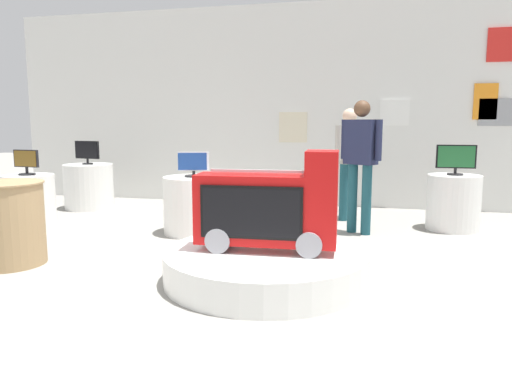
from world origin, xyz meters
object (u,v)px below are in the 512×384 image
(display_pedestal_left_rear, at_px, (89,186))
(display_pedestal_right_rear, at_px, (29,202))
(side_table_round, at_px, (8,223))
(tv_on_right_rear, at_px, (26,162))
(shopper_browsing_near_truck, at_px, (361,156))
(main_display_pedestal, at_px, (266,265))
(display_pedestal_center_rear, at_px, (194,205))
(tv_on_center_rear, at_px, (193,164))
(display_pedestal_far_right, at_px, (453,202))
(tv_on_far_right, at_px, (456,159))
(tv_on_left_rear, at_px, (87,151))
(shopper_browsing_rear, at_px, (349,156))
(novelty_firetruck_tv, at_px, (269,210))

(display_pedestal_left_rear, distance_m, display_pedestal_right_rear, 1.59)
(side_table_round, bearing_deg, tv_on_right_rear, 121.82)
(tv_on_right_rear, xyz_separation_m, shopper_browsing_near_truck, (4.14, 0.76, 0.08))
(display_pedestal_left_rear, xyz_separation_m, side_table_round, (1.00, -2.97, 0.06))
(main_display_pedestal, height_order, display_pedestal_center_rear, display_pedestal_center_rear)
(tv_on_center_rear, distance_m, side_table_round, 2.16)
(display_pedestal_left_rear, height_order, tv_on_right_rear, tv_on_right_rear)
(display_pedestal_right_rear, bearing_deg, tv_on_right_rear, -84.77)
(display_pedestal_far_right, height_order, tv_on_far_right, tv_on_far_right)
(side_table_round, xyz_separation_m, shopper_browsing_near_truck, (3.28, 2.15, 0.55))
(display_pedestal_left_rear, xyz_separation_m, tv_on_right_rear, (0.14, -1.59, 0.53))
(display_pedestal_center_rear, relative_size, display_pedestal_right_rear, 1.07)
(tv_on_right_rear, height_order, display_pedestal_far_right, tv_on_right_rear)
(tv_on_left_rear, xyz_separation_m, display_pedestal_center_rear, (2.28, -1.28, -0.56))
(tv_on_right_rear, height_order, side_table_round, tv_on_right_rear)
(tv_on_left_rear, xyz_separation_m, shopper_browsing_rear, (4.09, 0.03, -0.01))
(display_pedestal_left_rear, bearing_deg, display_pedestal_far_right, -3.38)
(shopper_browsing_rear, bearing_deg, display_pedestal_right_rear, -157.91)
(novelty_firetruck_tv, bearing_deg, main_display_pedestal, 167.14)
(novelty_firetruck_tv, xyz_separation_m, display_pedestal_right_rear, (-3.43, 1.30, -0.28))
(display_pedestal_left_rear, xyz_separation_m, tv_on_center_rear, (2.28, -1.28, 0.51))
(display_pedestal_left_rear, distance_m, display_pedestal_far_right, 5.46)
(tv_on_right_rear, bearing_deg, novelty_firetruck_tv, -20.70)
(tv_on_far_right, xyz_separation_m, shopper_browsing_rear, (-1.36, 0.35, -0.01))
(display_pedestal_center_rear, distance_m, side_table_round, 2.12)
(display_pedestal_left_rear, height_order, display_pedestal_center_rear, same)
(tv_on_far_right, height_order, shopper_browsing_near_truck, shopper_browsing_near_truck)
(display_pedestal_center_rear, distance_m, tv_on_right_rear, 2.23)
(main_display_pedestal, relative_size, display_pedestal_center_rear, 2.35)
(novelty_firetruck_tv, bearing_deg, side_table_round, -177.99)
(display_pedestal_left_rear, relative_size, tv_on_left_rear, 1.70)
(main_display_pedestal, height_order, tv_on_right_rear, tv_on_right_rear)
(display_pedestal_center_rear, height_order, shopper_browsing_near_truck, shopper_browsing_near_truck)
(novelty_firetruck_tv, xyz_separation_m, display_pedestal_far_right, (1.89, 2.56, -0.28))
(tv_on_far_right, height_order, shopper_browsing_rear, shopper_browsing_rear)
(tv_on_center_rear, bearing_deg, display_pedestal_center_rear, 71.89)
(main_display_pedestal, bearing_deg, novelty_firetruck_tv, -12.86)
(display_pedestal_center_rear, height_order, display_pedestal_right_rear, same)
(display_pedestal_far_right, bearing_deg, shopper_browsing_near_truck, -156.96)
(shopper_browsing_near_truck, bearing_deg, display_pedestal_left_rear, 169.13)
(display_pedestal_left_rear, xyz_separation_m, tv_on_left_rear, (0.00, -0.00, 0.56))
(tv_on_far_right, bearing_deg, shopper_browsing_near_truck, -157.13)
(display_pedestal_right_rear, bearing_deg, display_pedestal_far_right, 13.33)
(display_pedestal_right_rear, distance_m, tv_on_right_rear, 0.53)
(display_pedestal_left_rear, distance_m, tv_on_left_rear, 0.56)
(tv_on_far_right, bearing_deg, shopper_browsing_rear, 165.47)
(display_pedestal_far_right, height_order, shopper_browsing_near_truck, shopper_browsing_near_truck)
(shopper_browsing_near_truck, bearing_deg, tv_on_center_rear, -166.94)
(display_pedestal_left_rear, relative_size, tv_on_right_rear, 2.09)
(display_pedestal_right_rear, relative_size, side_table_round, 0.88)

